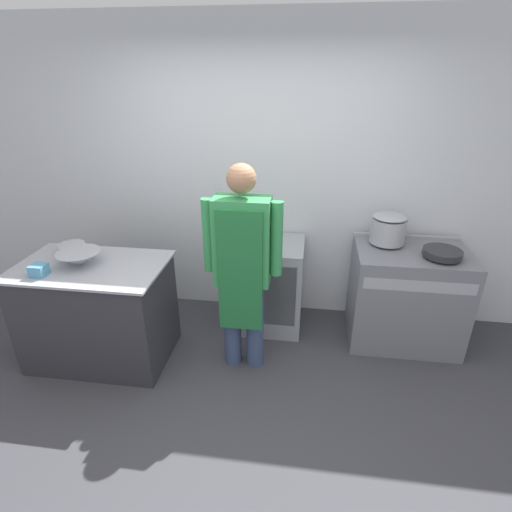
{
  "coord_description": "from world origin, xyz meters",
  "views": [
    {
      "loc": [
        0.44,
        -1.87,
        2.25
      ],
      "look_at": [
        0.06,
        0.93,
        0.92
      ],
      "focal_mm": 28.0,
      "sensor_mm": 36.0,
      "label": 1
    }
  ],
  "objects_px": {
    "fridge_unit": "(270,285)",
    "stock_pot": "(388,228)",
    "mixing_bowl": "(80,259)",
    "plastic_tub": "(39,270)",
    "stove": "(406,296)",
    "person_cook": "(242,262)",
    "saute_pan": "(442,253)"
  },
  "relations": [
    {
      "from": "stove",
      "to": "person_cook",
      "type": "distance_m",
      "value": 1.55
    },
    {
      "from": "stove",
      "to": "person_cook",
      "type": "height_order",
      "value": "person_cook"
    },
    {
      "from": "person_cook",
      "to": "plastic_tub",
      "type": "distance_m",
      "value": 1.5
    },
    {
      "from": "person_cook",
      "to": "stock_pot",
      "type": "distance_m",
      "value": 1.33
    },
    {
      "from": "stove",
      "to": "plastic_tub",
      "type": "distance_m",
      "value": 2.99
    },
    {
      "from": "person_cook",
      "to": "mixing_bowl",
      "type": "distance_m",
      "value": 1.27
    },
    {
      "from": "stock_pot",
      "to": "mixing_bowl",
      "type": "bearing_deg",
      "value": -163.3
    },
    {
      "from": "plastic_tub",
      "to": "fridge_unit",
      "type": "bearing_deg",
      "value": 28.4
    },
    {
      "from": "person_cook",
      "to": "stock_pot",
      "type": "height_order",
      "value": "person_cook"
    },
    {
      "from": "mixing_bowl",
      "to": "plastic_tub",
      "type": "xyz_separation_m",
      "value": [
        -0.21,
        -0.2,
        -0.01
      ]
    },
    {
      "from": "fridge_unit",
      "to": "stock_pot",
      "type": "xyz_separation_m",
      "value": [
        1.0,
        0.05,
        0.6
      ]
    },
    {
      "from": "stock_pot",
      "to": "saute_pan",
      "type": "height_order",
      "value": "stock_pot"
    },
    {
      "from": "plastic_tub",
      "to": "saute_pan",
      "type": "xyz_separation_m",
      "value": [
        3.02,
        0.7,
        0.01
      ]
    },
    {
      "from": "person_cook",
      "to": "plastic_tub",
      "type": "relative_size",
      "value": 15.49
    },
    {
      "from": "stove",
      "to": "saute_pan",
      "type": "height_order",
      "value": "saute_pan"
    },
    {
      "from": "person_cook",
      "to": "stock_pot",
      "type": "xyz_separation_m",
      "value": [
        1.15,
        0.65,
        0.08
      ]
    },
    {
      "from": "stove",
      "to": "plastic_tub",
      "type": "relative_size",
      "value": 8.62
    },
    {
      "from": "stock_pot",
      "to": "saute_pan",
      "type": "xyz_separation_m",
      "value": [
        0.4,
        -0.23,
        -0.1
      ]
    },
    {
      "from": "fridge_unit",
      "to": "plastic_tub",
      "type": "relative_size",
      "value": 7.74
    },
    {
      "from": "stove",
      "to": "mixing_bowl",
      "type": "xyz_separation_m",
      "value": [
        -2.63,
        -0.61,
        0.48
      ]
    },
    {
      "from": "mixing_bowl",
      "to": "stock_pot",
      "type": "xyz_separation_m",
      "value": [
        2.42,
        0.73,
        0.1
      ]
    },
    {
      "from": "stove",
      "to": "person_cook",
      "type": "xyz_separation_m",
      "value": [
        -1.36,
        -0.54,
        0.51
      ]
    },
    {
      "from": "stock_pot",
      "to": "fridge_unit",
      "type": "bearing_deg",
      "value": -177.36
    },
    {
      "from": "mixing_bowl",
      "to": "saute_pan",
      "type": "bearing_deg",
      "value": 10.02
    },
    {
      "from": "fridge_unit",
      "to": "stove",
      "type": "bearing_deg",
      "value": -3.27
    },
    {
      "from": "stove",
      "to": "mixing_bowl",
      "type": "bearing_deg",
      "value": -166.93
    },
    {
      "from": "fridge_unit",
      "to": "saute_pan",
      "type": "xyz_separation_m",
      "value": [
        1.4,
        -0.18,
        0.5
      ]
    },
    {
      "from": "mixing_bowl",
      "to": "saute_pan",
      "type": "height_order",
      "value": "mixing_bowl"
    },
    {
      "from": "mixing_bowl",
      "to": "plastic_tub",
      "type": "distance_m",
      "value": 0.29
    },
    {
      "from": "fridge_unit",
      "to": "person_cook",
      "type": "height_order",
      "value": "person_cook"
    },
    {
      "from": "saute_pan",
      "to": "stove",
      "type": "bearing_deg",
      "value": 148.8
    },
    {
      "from": "mixing_bowl",
      "to": "plastic_tub",
      "type": "height_order",
      "value": "mixing_bowl"
    }
  ]
}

